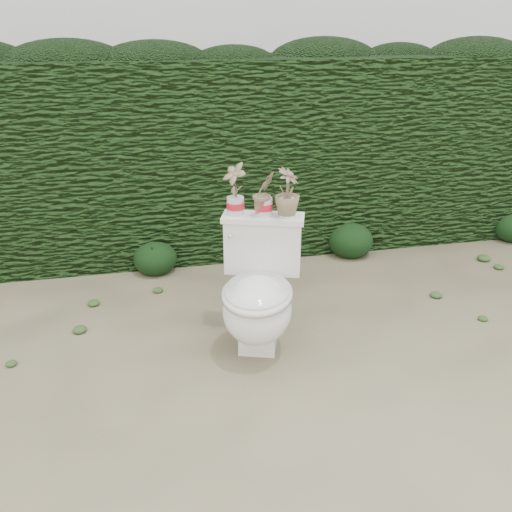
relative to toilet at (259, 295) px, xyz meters
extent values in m
plane|color=gray|center=(0.22, 0.17, -0.36)|extent=(60.00, 60.00, 0.00)
cube|color=#224416|center=(0.22, 1.77, 0.44)|extent=(8.00, 1.00, 1.60)
cube|color=silver|center=(0.82, 6.17, 1.64)|extent=(8.00, 3.50, 4.00)
cube|color=silver|center=(0.01, 0.02, -0.26)|extent=(0.30, 0.35, 0.20)
ellipsoid|color=silver|center=(-0.03, -0.08, -0.06)|extent=(0.55, 0.62, 0.39)
cube|color=silver|center=(0.08, 0.23, 0.22)|extent=(0.50, 0.31, 0.34)
cube|color=silver|center=(0.08, 0.23, 0.40)|extent=(0.53, 0.34, 0.03)
cylinder|color=silver|center=(-0.13, 0.20, 0.32)|extent=(0.04, 0.06, 0.02)
sphere|color=silver|center=(-0.14, 0.17, 0.32)|extent=(0.03, 0.03, 0.03)
imported|color=#28832B|center=(-0.08, 0.28, 0.57)|extent=(0.17, 0.19, 0.30)
imported|color=#28832B|center=(0.08, 0.23, 0.55)|extent=(0.17, 0.16, 0.26)
imported|color=#28832B|center=(0.21, 0.18, 0.56)|extent=(0.22, 0.22, 0.28)
ellipsoid|color=black|center=(-0.58, 1.25, -0.22)|extent=(0.35, 0.35, 0.28)
ellipsoid|color=black|center=(1.08, 1.25, -0.20)|extent=(0.38, 0.38, 0.31)
camera|label=1|loc=(-0.62, -2.81, 1.51)|focal=38.00mm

